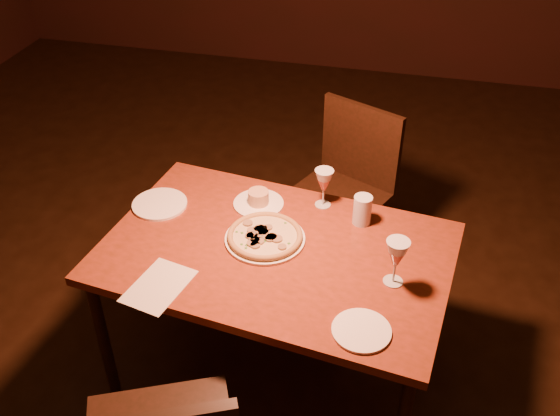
# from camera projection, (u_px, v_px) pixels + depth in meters

# --- Properties ---
(dining_table) EXTENTS (1.36, 0.96, 0.68)m
(dining_table) POSITION_uv_depth(u_px,v_px,m) (276.00, 261.00, 2.33)
(dining_table) COLOR maroon
(dining_table) RESTS_ON floor
(chair_far) EXTENTS (0.55, 0.55, 0.86)m
(chair_far) POSITION_uv_depth(u_px,v_px,m) (344.00, 186.00, 2.97)
(chair_far) COLOR black
(chair_far) RESTS_ON floor
(pizza_plate) EXTENTS (0.30, 0.30, 0.03)m
(pizza_plate) POSITION_uv_depth(u_px,v_px,m) (265.00, 236.00, 2.33)
(pizza_plate) COLOR white
(pizza_plate) RESTS_ON dining_table
(ramekin_saucer) EXTENTS (0.20, 0.20, 0.06)m
(ramekin_saucer) POSITION_uv_depth(u_px,v_px,m) (258.00, 200.00, 2.51)
(ramekin_saucer) COLOR white
(ramekin_saucer) RESTS_ON dining_table
(wine_glass_far) EXTENTS (0.08, 0.08, 0.17)m
(wine_glass_far) POSITION_uv_depth(u_px,v_px,m) (324.00, 188.00, 2.47)
(wine_glass_far) COLOR #B5564B
(wine_glass_far) RESTS_ON dining_table
(wine_glass_right) EXTENTS (0.08, 0.08, 0.18)m
(wine_glass_right) POSITION_uv_depth(u_px,v_px,m) (396.00, 262.00, 2.10)
(wine_glass_right) COLOR #B5564B
(wine_glass_right) RESTS_ON dining_table
(water_tumbler) EXTENTS (0.07, 0.07, 0.12)m
(water_tumbler) POSITION_uv_depth(u_px,v_px,m) (362.00, 210.00, 2.39)
(water_tumbler) COLOR silver
(water_tumbler) RESTS_ON dining_table
(side_plate_left) EXTENTS (0.22, 0.22, 0.01)m
(side_plate_left) POSITION_uv_depth(u_px,v_px,m) (160.00, 204.00, 2.52)
(side_plate_left) COLOR white
(side_plate_left) RESTS_ON dining_table
(side_plate_near) EXTENTS (0.19, 0.19, 0.01)m
(side_plate_near) POSITION_uv_depth(u_px,v_px,m) (361.00, 331.00, 1.97)
(side_plate_near) COLOR white
(side_plate_near) RESTS_ON dining_table
(menu_card) EXTENTS (0.22, 0.28, 0.00)m
(menu_card) POSITION_uv_depth(u_px,v_px,m) (159.00, 286.00, 2.14)
(menu_card) COLOR beige
(menu_card) RESTS_ON dining_table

